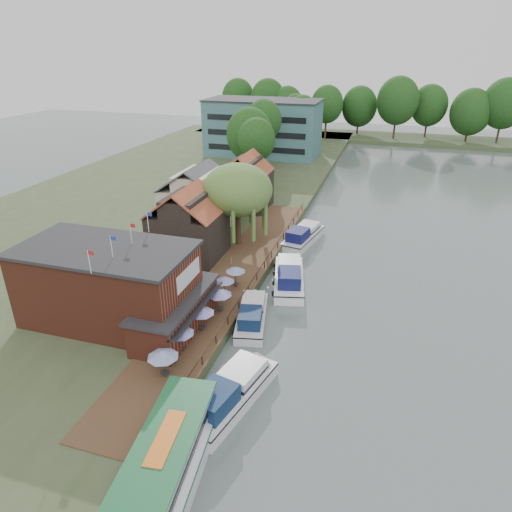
% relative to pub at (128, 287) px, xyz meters
% --- Properties ---
extents(ground, '(260.00, 260.00, 0.00)m').
position_rel_pub_xyz_m(ground, '(14.00, 1.00, -4.65)').
color(ground, '#515D5C').
rests_on(ground, ground).
extents(land_bank, '(50.00, 140.00, 1.00)m').
position_rel_pub_xyz_m(land_bank, '(-16.00, 36.00, -4.15)').
color(land_bank, '#384728').
rests_on(land_bank, ground).
extents(quay_deck, '(6.00, 50.00, 0.10)m').
position_rel_pub_xyz_m(quay_deck, '(6.00, 11.00, -3.60)').
color(quay_deck, '#47301E').
rests_on(quay_deck, land_bank).
extents(quay_rail, '(0.20, 49.00, 1.00)m').
position_rel_pub_xyz_m(quay_rail, '(8.70, 11.50, -3.15)').
color(quay_rail, black).
rests_on(quay_rail, land_bank).
extents(pub, '(20.00, 11.00, 7.30)m').
position_rel_pub_xyz_m(pub, '(0.00, 0.00, 0.00)').
color(pub, maroon).
rests_on(pub, land_bank).
extents(hotel_block, '(25.40, 12.40, 12.30)m').
position_rel_pub_xyz_m(hotel_block, '(-8.00, 71.00, 2.50)').
color(hotel_block, '#38666B').
rests_on(hotel_block, land_bank).
extents(cottage_a, '(8.60, 7.60, 8.50)m').
position_rel_pub_xyz_m(cottage_a, '(-1.00, 15.00, 0.60)').
color(cottage_a, black).
rests_on(cottage_a, land_bank).
extents(cottage_b, '(9.60, 8.60, 8.50)m').
position_rel_pub_xyz_m(cottage_b, '(-4.00, 25.00, 0.60)').
color(cottage_b, beige).
rests_on(cottage_b, land_bank).
extents(cottage_c, '(7.60, 7.60, 8.50)m').
position_rel_pub_xyz_m(cottage_c, '(0.00, 34.00, 0.60)').
color(cottage_c, black).
rests_on(cottage_c, land_bank).
extents(willow, '(8.60, 8.60, 10.43)m').
position_rel_pub_xyz_m(willow, '(3.50, 20.00, 1.56)').
color(willow, '#476B2D').
rests_on(willow, land_bank).
extents(umbrella_0, '(2.42, 2.42, 2.38)m').
position_rel_pub_xyz_m(umbrella_0, '(6.50, -6.15, -2.36)').
color(umbrella_0, navy).
rests_on(umbrella_0, quay_deck).
extents(umbrella_1, '(2.38, 2.38, 2.38)m').
position_rel_pub_xyz_m(umbrella_1, '(6.39, -2.96, -2.36)').
color(umbrella_1, '#1B2597').
rests_on(umbrella_1, quay_deck).
extents(umbrella_2, '(2.36, 2.36, 2.38)m').
position_rel_pub_xyz_m(umbrella_2, '(6.81, 0.42, -2.36)').
color(umbrella_2, '#231C9B').
rests_on(umbrella_2, quay_deck).
extents(umbrella_3, '(2.39, 2.39, 2.38)m').
position_rel_pub_xyz_m(umbrella_3, '(7.19, 3.88, -2.36)').
color(umbrella_3, '#1A1B92').
rests_on(umbrella_3, quay_deck).
extents(umbrella_4, '(2.02, 2.02, 2.38)m').
position_rel_pub_xyz_m(umbrella_4, '(6.70, 6.50, -2.36)').
color(umbrella_4, navy).
rests_on(umbrella_4, quay_deck).
extents(umbrella_5, '(2.08, 2.08, 2.38)m').
position_rel_pub_xyz_m(umbrella_5, '(7.02, 8.90, -2.36)').
color(umbrella_5, navy).
rests_on(umbrella_5, quay_deck).
extents(cruiser_0, '(5.81, 11.18, 2.62)m').
position_rel_pub_xyz_m(cruiser_0, '(11.90, -6.25, -3.34)').
color(cruiser_0, silver).
rests_on(cruiser_0, ground).
extents(cruiser_1, '(4.92, 9.77, 2.24)m').
position_rel_pub_xyz_m(cruiser_1, '(10.16, 4.57, -3.53)').
color(cruiser_1, silver).
rests_on(cruiser_1, ground).
extents(cruiser_2, '(5.83, 11.24, 2.64)m').
position_rel_pub_xyz_m(cruiser_2, '(11.81, 13.05, -3.33)').
color(cruiser_2, white).
rests_on(cruiser_2, ground).
extents(cruiser_3, '(5.14, 10.60, 2.47)m').
position_rel_pub_xyz_m(cruiser_3, '(10.90, 25.24, -3.41)').
color(cruiser_3, silver).
rests_on(cruiser_3, ground).
extents(tour_boat, '(5.83, 15.14, 3.22)m').
position_rel_pub_xyz_m(tour_boat, '(10.49, -14.01, -3.04)').
color(tour_boat, silver).
rests_on(tour_boat, ground).
extents(swan, '(0.44, 0.44, 0.44)m').
position_rel_pub_xyz_m(swan, '(9.51, -10.05, -4.43)').
color(swan, white).
rests_on(swan, ground).
extents(bank_tree_0, '(6.36, 6.36, 12.30)m').
position_rel_pub_xyz_m(bank_tree_0, '(-1.40, 44.11, 2.50)').
color(bank_tree_0, '#143811').
rests_on(bank_tree_0, land_bank).
extents(bank_tree_1, '(8.45, 8.45, 13.25)m').
position_rel_pub_xyz_m(bank_tree_1, '(-4.33, 49.51, 2.98)').
color(bank_tree_1, '#143811').
rests_on(bank_tree_1, land_bank).
extents(bank_tree_2, '(7.14, 7.14, 13.66)m').
position_rel_pub_xyz_m(bank_tree_2, '(-4.44, 59.01, 3.18)').
color(bank_tree_2, '#143811').
rests_on(bank_tree_2, land_bank).
extents(bank_tree_3, '(7.74, 7.74, 12.85)m').
position_rel_pub_xyz_m(bank_tree_3, '(-0.43, 77.55, 2.78)').
color(bank_tree_3, '#143811').
rests_on(bank_tree_3, land_bank).
extents(bank_tree_4, '(7.03, 7.03, 12.30)m').
position_rel_pub_xyz_m(bank_tree_4, '(-3.83, 86.21, 2.50)').
color(bank_tree_4, '#143811').
rests_on(bank_tree_4, land_bank).
extents(bank_tree_5, '(8.49, 8.49, 13.83)m').
position_rel_pub_xyz_m(bank_tree_5, '(2.63, 94.54, 3.27)').
color(bank_tree_5, '#143811').
rests_on(bank_tree_5, land_bank).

